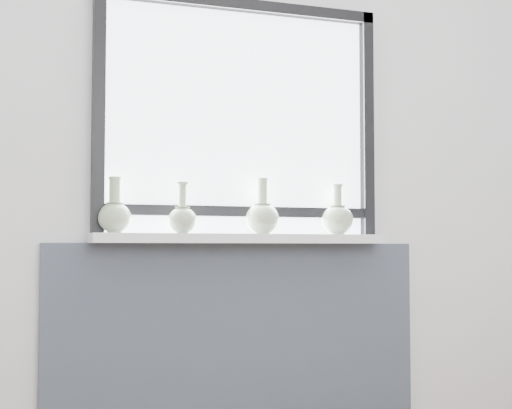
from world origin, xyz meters
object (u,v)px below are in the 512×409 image
object	(u,v)px
vase_a	(115,215)
vase_d	(337,218)
windowsill	(244,239)
vase_b	(182,218)
vase_c	(262,216)

from	to	relation	value
vase_a	vase_d	bearing A→B (deg)	0.32
vase_a	vase_d	distance (m)	1.01
windowsill	vase_d	xyz separation A→B (m)	(0.45, 0.01, 0.10)
vase_b	vase_d	size ratio (longest dim) A/B	0.94
windowsill	vase_d	size ratio (longest dim) A/B	5.74
vase_a	vase_c	world-z (taller)	vase_c
vase_a	vase_d	xyz separation A→B (m)	(1.01, 0.01, -0.00)
vase_a	vase_b	world-z (taller)	vase_a
vase_c	vase_a	bearing A→B (deg)	180.00
vase_c	vase_b	bearing A→B (deg)	-175.88
windowsill	vase_d	world-z (taller)	vase_d
vase_c	vase_d	size ratio (longest dim) A/B	1.07
vase_d	windowsill	bearing A→B (deg)	-178.99
vase_a	vase_b	xyz separation A→B (m)	(0.28, -0.03, -0.01)
windowsill	vase_a	xyz separation A→B (m)	(-0.56, 0.00, 0.10)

